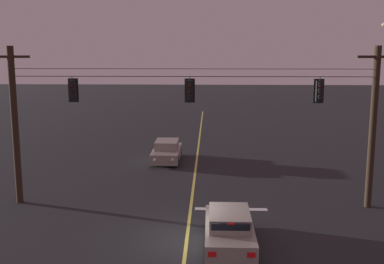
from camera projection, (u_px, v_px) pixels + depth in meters
name	position (u px, v px, depth m)	size (l,w,h in m)	color
ground_plane	(187.00, 239.00, 17.92)	(180.00, 180.00, 0.00)	black
lane_centre_stripe	(195.00, 172.00, 27.92)	(0.14, 60.00, 0.01)	#D1C64C
stop_bar_paint	(231.00, 209.00, 21.35)	(3.40, 0.36, 0.01)	silver
signal_span_assembly	(191.00, 124.00, 21.34)	(18.62, 0.32, 7.56)	#2D2116
traffic_light_leftmost	(72.00, 90.00, 21.27)	(0.48, 0.41, 1.22)	black
traffic_light_left_inner	(190.00, 91.00, 21.06)	(0.48, 0.41, 1.22)	black
traffic_light_centre	(320.00, 91.00, 20.83)	(0.48, 0.41, 1.22)	black
car_waiting_near_lane	(229.00, 229.00, 17.21)	(1.80, 4.33, 1.39)	gray
car_oncoming_lead	(167.00, 151.00, 30.89)	(1.80, 4.42, 1.39)	gray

